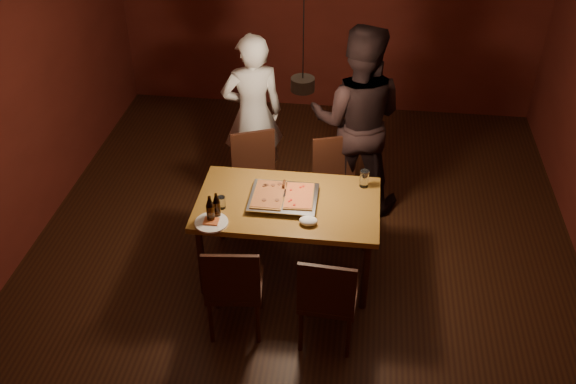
# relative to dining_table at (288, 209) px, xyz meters

# --- Properties ---
(room_shell) EXTENTS (6.00, 6.00, 6.00)m
(room_shell) POSITION_rel_dining_table_xyz_m (0.09, 0.14, 0.72)
(room_shell) COLOR #321A0D
(room_shell) RESTS_ON ground
(dining_table) EXTENTS (1.50, 0.90, 0.75)m
(dining_table) POSITION_rel_dining_table_xyz_m (0.00, 0.00, 0.00)
(dining_table) COLOR olive
(dining_table) RESTS_ON floor
(chair_far_left) EXTENTS (0.55, 0.55, 0.49)m
(chair_far_left) POSITION_rel_dining_table_xyz_m (-0.40, 0.74, -0.14)
(chair_far_left) COLOR #38190F
(chair_far_left) RESTS_ON floor
(chair_far_right) EXTENTS (0.53, 0.53, 0.49)m
(chair_far_right) POSITION_rel_dining_table_xyz_m (0.36, 0.74, -0.14)
(chair_far_right) COLOR #38190F
(chair_far_right) RESTS_ON floor
(chair_near_left) EXTENTS (0.46, 0.46, 0.49)m
(chair_near_left) POSITION_rel_dining_table_xyz_m (-0.32, -0.77, -0.14)
(chair_near_left) COLOR #38190F
(chair_near_left) RESTS_ON floor
(chair_near_right) EXTENTS (0.45, 0.45, 0.49)m
(chair_near_right) POSITION_rel_dining_table_xyz_m (0.39, -0.80, -0.14)
(chair_near_right) COLOR #38190F
(chair_near_right) RESTS_ON floor
(pizza_tray) EXTENTS (0.58, 0.49, 0.05)m
(pizza_tray) POSITION_rel_dining_table_xyz_m (-0.04, 0.01, 0.10)
(pizza_tray) COLOR silver
(pizza_tray) RESTS_ON dining_table
(pizza_meat) EXTENTS (0.26, 0.40, 0.02)m
(pizza_meat) POSITION_rel_dining_table_xyz_m (-0.16, 0.00, 0.13)
(pizza_meat) COLOR maroon
(pizza_meat) RESTS_ON pizza_tray
(pizza_cheese) EXTENTS (0.25, 0.38, 0.02)m
(pizza_cheese) POSITION_rel_dining_table_xyz_m (0.09, 0.02, 0.13)
(pizza_cheese) COLOR gold
(pizza_cheese) RESTS_ON pizza_tray
(spatula) EXTENTS (0.11, 0.25, 0.04)m
(spatula) POSITION_rel_dining_table_xyz_m (-0.04, 0.03, 0.14)
(spatula) COLOR silver
(spatula) RESTS_ON pizza_tray
(beer_bottle_a) EXTENTS (0.06, 0.06, 0.24)m
(beer_bottle_a) POSITION_rel_dining_table_xyz_m (-0.57, -0.33, 0.19)
(beer_bottle_a) COLOR black
(beer_bottle_a) RESTS_ON dining_table
(beer_bottle_b) EXTENTS (0.06, 0.06, 0.22)m
(beer_bottle_b) POSITION_rel_dining_table_xyz_m (-0.53, -0.26, 0.18)
(beer_bottle_b) COLOR black
(beer_bottle_b) RESTS_ON dining_table
(water_glass_left) EXTENTS (0.07, 0.07, 0.11)m
(water_glass_left) POSITION_rel_dining_table_xyz_m (-0.52, -0.15, 0.13)
(water_glass_left) COLOR silver
(water_glass_left) RESTS_ON dining_table
(water_glass_right) EXTENTS (0.08, 0.08, 0.15)m
(water_glass_right) POSITION_rel_dining_table_xyz_m (0.61, 0.30, 0.15)
(water_glass_right) COLOR silver
(water_glass_right) RESTS_ON dining_table
(plate_slice) EXTENTS (0.26, 0.26, 0.03)m
(plate_slice) POSITION_rel_dining_table_xyz_m (-0.56, -0.36, 0.08)
(plate_slice) COLOR white
(plate_slice) RESTS_ON dining_table
(napkin) EXTENTS (0.15, 0.11, 0.06)m
(napkin) POSITION_rel_dining_table_xyz_m (0.19, -0.27, 0.10)
(napkin) COLOR white
(napkin) RESTS_ON dining_table
(diner_white) EXTENTS (0.71, 0.59, 1.67)m
(diner_white) POSITION_rel_dining_table_xyz_m (-0.51, 1.28, 0.16)
(diner_white) COLOR white
(diner_white) RESTS_ON floor
(diner_dark) EXTENTS (0.95, 0.76, 1.87)m
(diner_dark) POSITION_rel_dining_table_xyz_m (0.51, 1.11, 0.26)
(diner_dark) COLOR black
(diner_dark) RESTS_ON floor
(pendant_lamp) EXTENTS (0.18, 0.18, 1.10)m
(pendant_lamp) POSITION_rel_dining_table_xyz_m (0.09, 0.14, 1.08)
(pendant_lamp) COLOR black
(pendant_lamp) RESTS_ON ceiling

